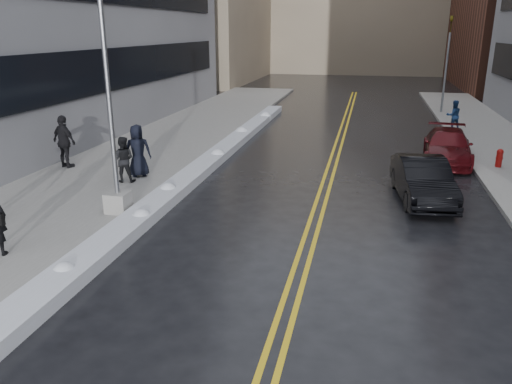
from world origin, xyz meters
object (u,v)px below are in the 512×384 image
Objects in this scene: lamppost at (112,133)px; pedestrian_east at (454,116)px; pedestrian_c at (138,151)px; traffic_signal at (447,61)px; fire_hydrant at (499,157)px; pedestrian_b at (123,159)px; car_maroon at (447,146)px; pedestrian_d at (64,142)px; car_black at (423,180)px.

lamppost is 19.41m from pedestrian_east.
lamppost is at bearing 81.26° from pedestrian_c.
pedestrian_c is (-12.86, -18.33, -2.29)m from traffic_signal.
fire_hydrant is at bearing -87.95° from traffic_signal.
pedestrian_east is (11.58, 15.49, -1.58)m from lamppost.
pedestrian_b is at bearing 30.41° from pedestrian_east.
car_maroon is (-1.13, -6.51, -0.29)m from pedestrian_east.
pedestrian_d is 19.58m from pedestrian_east.
pedestrian_d is at bearing -35.95° from pedestrian_b.
pedestrian_east reaches higher than car_black.
pedestrian_d reaches higher than pedestrian_b.
car_black reaches higher than car_maroon.
pedestrian_c is at bearing -168.92° from pedestrian_d.
pedestrian_d is 1.28× the size of pedestrian_east.
lamppost is 24.98m from traffic_signal.
pedestrian_c is at bearing -125.04° from traffic_signal.
fire_hydrant is at bearing 46.53° from car_black.
pedestrian_b is at bearing -159.37° from fire_hydrant.
car_black is at bearing 63.74° from pedestrian_east.
pedestrian_east is (12.64, 11.83, -0.16)m from pedestrian_c.
car_black is (13.39, -0.63, -0.49)m from pedestrian_d.
lamppost is at bearing 39.18° from pedestrian_east.
fire_hydrant is 5.55m from car_black.
pedestrian_b is (-13.57, -5.11, 0.42)m from fire_hydrant.
pedestrian_c is 17.31m from pedestrian_east.
pedestrian_c reaches higher than car_maroon.
lamppost is at bearing -165.40° from car_black.
lamppost reaches higher than pedestrian_east.
car_black is at bearing 154.45° from pedestrian_c.
pedestrian_east is 0.35× the size of car_maroon.
pedestrian_east is at bearing 70.88° from car_black.
pedestrian_d is at bearing -167.10° from fire_hydrant.
car_black is at bearing -98.65° from traffic_signal.
pedestrian_b is (-13.07, -19.11, -2.43)m from traffic_signal.
lamppost is 4.07m from pedestrian_c.
pedestrian_d is at bearing -157.00° from car_maroon.
lamppost reaches higher than traffic_signal.
car_black is at bearing 170.03° from pedestrian_b.
lamppost is 1.81× the size of car_black.
lamppost reaches higher than car_maroon.
traffic_signal is at bearing 61.79° from lamppost.
car_maroon is at bearing -166.15° from pedestrian_b.
pedestrian_c is at bearing 106.11° from lamppost.
traffic_signal is (-0.50, 14.00, 2.85)m from fire_hydrant.
lamppost is at bearing -146.96° from fire_hydrant.
lamppost is 3.95× the size of pedestrian_c.
pedestrian_d is 0.45× the size of car_maroon.
car_maroon is (14.85, 4.80, -0.51)m from pedestrian_d.
lamppost is 1.27× the size of traffic_signal.
traffic_signal reaches higher than fire_hydrant.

